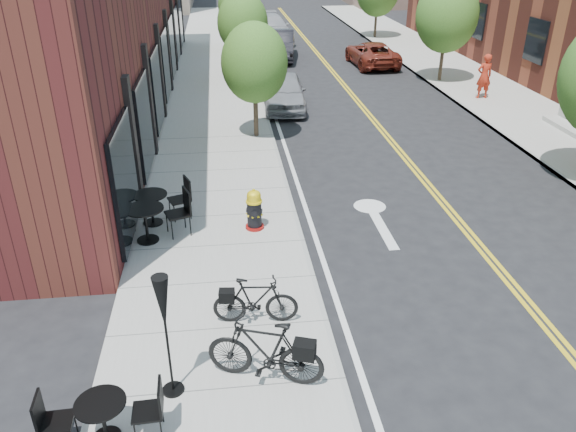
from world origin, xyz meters
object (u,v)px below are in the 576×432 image
fire_hydrant (254,210)px  parked_car_far (372,54)px  bicycle_left (265,351)px  parked_car_c (269,28)px  bistro_set_b (151,204)px  bistro_set_a (102,415)px  pedestrian (484,76)px  parked_car_b (279,45)px  parked_car_a (285,92)px  patio_umbrella (164,312)px  bicycle_right (256,301)px  bistro_set_c (145,219)px

fire_hydrant → parked_car_far: parked_car_far is taller
bicycle_left → parked_car_c: 30.80m
bistro_set_b → parked_car_c: bearing=57.9°
bicycle_left → bistro_set_a: size_ratio=1.15×
fire_hydrant → pedestrian: size_ratio=0.55×
bistro_set_b → parked_car_far: bearing=39.6°
bicycle_left → parked_car_c: bearing=-166.1°
bistro_set_a → bistro_set_b: (0.04, 6.54, 0.07)m
parked_car_b → parked_car_far: size_ratio=1.03×
parked_car_a → pedestrian: (8.43, 0.17, 0.34)m
parked_car_c → patio_umbrella: bearing=-104.0°
pedestrian → bistro_set_b: bearing=33.1°
pedestrian → parked_car_far: bearing=-72.8°
parked_car_c → bistro_set_a: bearing=-105.3°
bicycle_right → parked_car_a: 14.10m
bistro_set_a → bicycle_left: bearing=19.2°
bistro_set_a → pedestrian: size_ratio=0.89×
bistro_set_a → bistro_set_b: bistro_set_b is taller
bistro_set_c → parked_car_c: (5.16, 25.90, 0.16)m
bicycle_right → parked_car_b: (2.93, 23.63, 0.18)m
bicycle_left → bistro_set_c: bearing=-134.9°
fire_hydrant → pedestrian: bearing=61.9°
parked_car_a → parked_car_far: (5.50, 7.40, -0.07)m
bicycle_right → parked_car_far: (7.63, 21.33, 0.04)m
fire_hydrant → bistro_set_c: 2.51m
bicycle_right → patio_umbrella: patio_umbrella is taller
pedestrian → bistro_set_a: bearing=47.3°
bistro_set_c → patio_umbrella: patio_umbrella is taller
parked_car_far → bistro_set_a: bearing=65.3°
parked_car_c → pedestrian: (7.66, -15.08, 0.21)m
bistro_set_c → pedestrian: pedestrian is taller
bistro_set_b → patio_umbrella: size_ratio=0.91×
bicycle_left → parked_car_far: 24.04m
parked_car_c → bicycle_right: bearing=-101.7°
bistro_set_c → parked_car_far: size_ratio=0.46×
bistro_set_a → parked_car_b: (5.20, 26.03, 0.20)m
fire_hydrant → parked_car_b: bearing=98.8°
fire_hydrant → bicycle_left: (-0.17, -5.09, 0.08)m
patio_umbrella → pedestrian: patio_umbrella is taller
bistro_set_a → parked_car_b: 26.54m
bicycle_left → bicycle_right: bearing=-158.9°
fire_hydrant → parked_car_a: parked_car_a is taller
parked_car_b → bicycle_left: bearing=-88.9°
bicycle_left → bistro_set_b: (-2.28, 5.63, -0.05)m
parked_car_far → parked_car_a: bearing=51.4°
bicycle_left → bistro_set_b: bicycle_left is taller
parked_car_far → bistro_set_c: bearing=59.3°
bicycle_left → parked_car_a: bearing=-168.5°
parked_car_a → parked_car_c: (0.77, 15.25, 0.13)m
parked_car_far → parked_car_c: bearing=-60.9°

